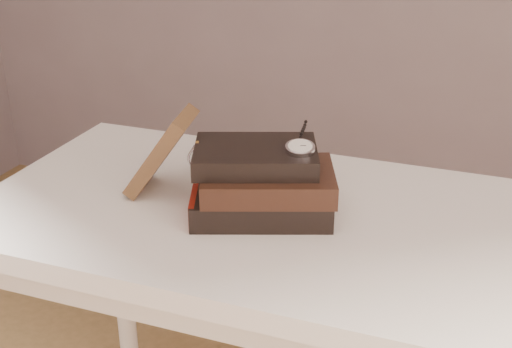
% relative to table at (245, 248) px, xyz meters
% --- Properties ---
extents(table, '(1.00, 0.60, 0.75)m').
position_rel_table_xyz_m(table, '(0.00, 0.00, 0.00)').
color(table, white).
rests_on(table, ground).
extents(book_stack, '(0.30, 0.25, 0.13)m').
position_rel_table_xyz_m(book_stack, '(0.04, -0.01, 0.15)').
color(book_stack, black).
rests_on(book_stack, table).
extents(journal, '(0.15, 0.13, 0.17)m').
position_rel_table_xyz_m(journal, '(-0.17, 0.01, 0.17)').
color(journal, '#462D1A').
rests_on(journal, table).
extents(pocket_watch, '(0.07, 0.16, 0.02)m').
position_rel_table_xyz_m(pocket_watch, '(0.11, -0.00, 0.23)').
color(pocket_watch, silver).
rests_on(pocket_watch, book_stack).
extents(eyeglasses, '(0.14, 0.15, 0.05)m').
position_rel_table_xyz_m(eyeglasses, '(-0.07, 0.04, 0.16)').
color(eyeglasses, silver).
rests_on(eyeglasses, book_stack).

